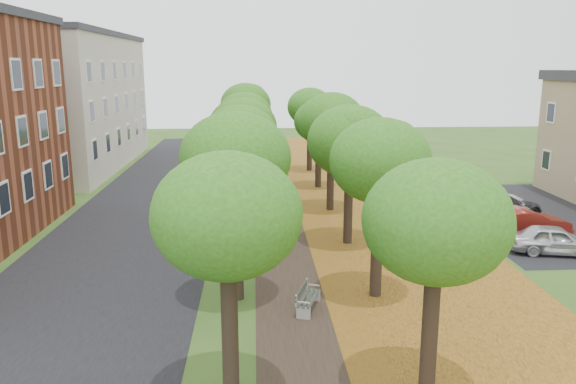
{
  "coord_description": "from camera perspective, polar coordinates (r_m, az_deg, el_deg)",
  "views": [
    {
      "loc": [
        -1.56,
        -12.22,
        7.89
      ],
      "look_at": [
        -0.14,
        11.56,
        2.5
      ],
      "focal_mm": 35.0,
      "sensor_mm": 36.0,
      "label": 1
    }
  ],
  "objects": [
    {
      "name": "bench",
      "position": [
        18.81,
        1.95,
        -10.72
      ],
      "size": [
        0.96,
        1.69,
        0.77
      ],
      "rotation": [
        0.0,
        0.0,
        1.25
      ],
      "color": "#283229",
      "rests_on": "ground"
    },
    {
      "name": "car_white",
      "position": [
        32.41,
        19.48,
        -0.86
      ],
      "size": [
        5.21,
        3.23,
        1.35
      ],
      "primitive_type": "imported",
      "rotation": [
        0.0,
        0.0,
        1.35
      ],
      "color": "silver",
      "rests_on": "ground"
    },
    {
      "name": "car_red",
      "position": [
        28.51,
        22.88,
        -2.91
      ],
      "size": [
        4.29,
        1.82,
        1.38
      ],
      "primitive_type": "imported",
      "rotation": [
        0.0,
        0.0,
        1.66
      ],
      "color": "maroon",
      "rests_on": "ground"
    },
    {
      "name": "car_silver",
      "position": [
        26.58,
        25.47,
        -4.39
      ],
      "size": [
        3.89,
        2.25,
        1.25
      ],
      "primitive_type": "imported",
      "rotation": [
        0.0,
        0.0,
        1.34
      ],
      "color": "silver",
      "rests_on": "ground"
    },
    {
      "name": "leaf_verge",
      "position": [
        29.08,
        9.76,
        -3.17
      ],
      "size": [
        7.5,
        70.0,
        0.01
      ],
      "primitive_type": "cube",
      "color": "#A2781E",
      "rests_on": "ground"
    },
    {
      "name": "street_asphalt",
      "position": [
        28.95,
        -15.15,
        -3.51
      ],
      "size": [
        8.0,
        70.0,
        0.01
      ],
      "primitive_type": "cube",
      "color": "black",
      "rests_on": "ground"
    },
    {
      "name": "parking_lot",
      "position": [
        32.94,
        23.93,
        -2.22
      ],
      "size": [
        9.0,
        16.0,
        0.01
      ],
      "primitive_type": "cube",
      "color": "black",
      "rests_on": "ground"
    },
    {
      "name": "tree_row_west",
      "position": [
        27.42,
        -4.76,
        5.75
      ],
      "size": [
        3.5,
        33.5,
        6.1
      ],
      "color": "black",
      "rests_on": "ground"
    },
    {
      "name": "footpath",
      "position": [
        28.38,
        -0.13,
        -3.38
      ],
      "size": [
        3.2,
        70.0,
        0.01
      ],
      "primitive_type": "cube",
      "color": "black",
      "rests_on": "ground"
    },
    {
      "name": "building_cream",
      "position": [
        47.86,
        -22.5,
        8.59
      ],
      "size": [
        10.3,
        20.3,
        10.4
      ],
      "color": "beige",
      "rests_on": "ground"
    },
    {
      "name": "tree_row_east",
      "position": [
        27.73,
        5.26,
        5.82
      ],
      "size": [
        3.5,
        33.5,
        6.1
      ],
      "color": "black",
      "rests_on": "ground"
    },
    {
      "name": "car_grey",
      "position": [
        31.94,
        20.96,
        -1.26
      ],
      "size": [
        4.53,
        2.44,
        1.25
      ],
      "primitive_type": "imported",
      "rotation": [
        0.0,
        0.0,
        1.74
      ],
      "color": "#35353A",
      "rests_on": "ground"
    }
  ]
}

